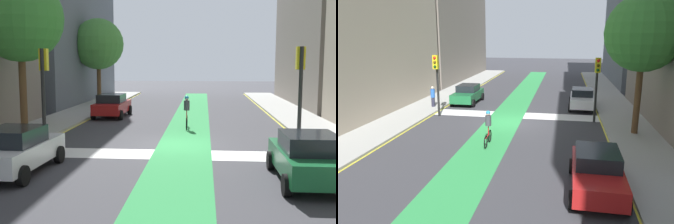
% 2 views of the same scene
% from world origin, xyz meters
% --- Properties ---
extents(ground_plane, '(120.00, 120.00, 0.00)m').
position_xyz_m(ground_plane, '(0.00, 0.00, 0.00)').
color(ground_plane, '#38383D').
extents(bike_lane_paint, '(2.40, 60.00, 0.01)m').
position_xyz_m(bike_lane_paint, '(0.55, 0.00, 0.00)').
color(bike_lane_paint, '#2D8C47').
rests_on(bike_lane_paint, ground_plane).
extents(crosswalk_band, '(12.00, 1.80, 0.01)m').
position_xyz_m(crosswalk_band, '(0.00, -2.00, 0.00)').
color(crosswalk_band, silver).
rests_on(crosswalk_band, ground_plane).
extents(sidewalk_left, '(3.00, 60.00, 0.15)m').
position_xyz_m(sidewalk_left, '(-7.50, 0.00, 0.07)').
color(sidewalk_left, '#9E9E99').
rests_on(sidewalk_left, ground_plane).
extents(curb_stripe_left, '(0.16, 60.00, 0.01)m').
position_xyz_m(curb_stripe_left, '(-6.00, 0.00, 0.01)').
color(curb_stripe_left, yellow).
rests_on(curb_stripe_left, ground_plane).
extents(sidewalk_right, '(3.00, 60.00, 0.15)m').
position_xyz_m(sidewalk_right, '(7.50, 0.00, 0.07)').
color(sidewalk_right, '#9E9E99').
rests_on(sidewalk_right, ground_plane).
extents(curb_stripe_right, '(0.16, 60.00, 0.01)m').
position_xyz_m(curb_stripe_right, '(6.00, 0.00, 0.01)').
color(curb_stripe_right, yellow).
rests_on(curb_stripe_right, ground_plane).
extents(traffic_signal_near_right, '(0.35, 0.52, 4.37)m').
position_xyz_m(traffic_signal_near_right, '(5.42, -0.70, 3.06)').
color(traffic_signal_near_right, black).
rests_on(traffic_signal_near_right, ground_plane).
extents(traffic_signal_near_left, '(0.35, 0.52, 4.31)m').
position_xyz_m(traffic_signal_near_left, '(-5.52, -0.95, 3.02)').
color(traffic_signal_near_left, black).
rests_on(traffic_signal_near_left, ground_plane).
extents(car_red_left_far, '(2.08, 4.23, 1.57)m').
position_xyz_m(car_red_left_far, '(-4.76, 9.06, 0.80)').
color(car_red_left_far, '#A51919').
rests_on(car_red_left_far, ground_plane).
extents(car_green_right_near, '(2.03, 4.20, 1.57)m').
position_xyz_m(car_green_right_near, '(4.67, -5.54, 0.80)').
color(car_green_right_near, '#196033').
rests_on(car_green_right_near, ground_plane).
extents(car_white_left_near, '(2.14, 4.26, 1.57)m').
position_xyz_m(car_white_left_near, '(-4.87, -5.23, 0.80)').
color(car_white_left_near, silver).
rests_on(car_white_left_near, ground_plane).
extents(cyclist_in_lane, '(0.32, 1.73, 1.86)m').
position_xyz_m(cyclist_in_lane, '(0.47, 4.65, 0.97)').
color(cyclist_in_lane, black).
rests_on(cyclist_in_lane, ground_plane).
extents(pedestrian_sidewalk_right_a, '(0.34, 0.34, 1.62)m').
position_xyz_m(pedestrian_sidewalk_right_a, '(6.80, -3.07, 0.97)').
color(pedestrian_sidewalk_right_a, '#262638').
rests_on(pedestrian_sidewalk_right_a, sidewalk_right).
extents(street_tree_near, '(4.24, 4.24, 7.80)m').
position_xyz_m(street_tree_near, '(-7.58, 1.56, 5.81)').
color(street_tree_near, brown).
rests_on(street_tree_near, sidewalk_left).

